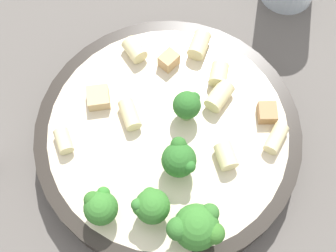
% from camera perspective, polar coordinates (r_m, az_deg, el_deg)
% --- Properties ---
extents(ground_plane, '(2.00, 2.00, 0.00)m').
position_cam_1_polar(ground_plane, '(0.47, 0.00, -2.20)').
color(ground_plane, '#5B5651').
extents(pasta_bowl, '(0.25, 0.25, 0.03)m').
position_cam_1_polar(pasta_bowl, '(0.45, 0.00, -1.25)').
color(pasta_bowl, '#28231E').
rests_on(pasta_bowl, ground_plane).
extents(broccoli_floret_0, '(0.03, 0.03, 0.04)m').
position_cam_1_polar(broccoli_floret_0, '(0.41, 1.40, -3.95)').
color(broccoli_floret_0, '#84AD60').
rests_on(broccoli_floret_0, pasta_bowl).
extents(broccoli_floret_1, '(0.03, 0.03, 0.04)m').
position_cam_1_polar(broccoli_floret_1, '(0.39, -2.09, -9.70)').
color(broccoli_floret_1, '#9EC175').
rests_on(broccoli_floret_1, pasta_bowl).
extents(broccoli_floret_2, '(0.04, 0.05, 0.04)m').
position_cam_1_polar(broccoli_floret_2, '(0.39, 3.50, -12.21)').
color(broccoli_floret_2, '#9EC175').
rests_on(broccoli_floret_2, pasta_bowl).
extents(broccoli_floret_3, '(0.03, 0.03, 0.03)m').
position_cam_1_polar(broccoli_floret_3, '(0.43, 2.43, 2.47)').
color(broccoli_floret_3, '#84AD60').
rests_on(broccoli_floret_3, pasta_bowl).
extents(broccoli_floret_4, '(0.03, 0.03, 0.04)m').
position_cam_1_polar(broccoli_floret_4, '(0.40, -8.27, -9.70)').
color(broccoli_floret_4, '#9EC175').
rests_on(broccoli_floret_4, pasta_bowl).
extents(rigatoni_0, '(0.03, 0.03, 0.02)m').
position_cam_1_polar(rigatoni_0, '(0.43, 7.09, -3.66)').
color(rigatoni_0, beige).
rests_on(rigatoni_0, pasta_bowl).
extents(rigatoni_1, '(0.02, 0.03, 0.01)m').
position_cam_1_polar(rigatoni_1, '(0.44, 13.05, -1.48)').
color(rigatoni_1, beige).
rests_on(rigatoni_1, pasta_bowl).
extents(rigatoni_2, '(0.03, 0.03, 0.02)m').
position_cam_1_polar(rigatoni_2, '(0.46, 6.21, 6.31)').
color(rigatoni_2, beige).
rests_on(rigatoni_2, pasta_bowl).
extents(rigatoni_3, '(0.03, 0.02, 0.02)m').
position_cam_1_polar(rigatoni_3, '(0.44, -4.69, 1.41)').
color(rigatoni_3, beige).
rests_on(rigatoni_3, pasta_bowl).
extents(rigatoni_4, '(0.03, 0.02, 0.02)m').
position_cam_1_polar(rigatoni_4, '(0.48, -4.10, 9.25)').
color(rigatoni_4, beige).
rests_on(rigatoni_4, pasta_bowl).
extents(rigatoni_5, '(0.03, 0.02, 0.01)m').
position_cam_1_polar(rigatoni_5, '(0.44, -12.62, -1.79)').
color(rigatoni_5, beige).
rests_on(rigatoni_5, pasta_bowl).
extents(rigatoni_6, '(0.02, 0.03, 0.02)m').
position_cam_1_polar(rigatoni_6, '(0.45, 6.28, 3.65)').
color(rigatoni_6, beige).
rests_on(rigatoni_6, pasta_bowl).
extents(rigatoni_7, '(0.03, 0.03, 0.02)m').
position_cam_1_polar(rigatoni_7, '(0.48, 3.80, 9.83)').
color(rigatoni_7, beige).
rests_on(rigatoni_7, pasta_bowl).
extents(chicken_chunk_0, '(0.03, 0.03, 0.01)m').
position_cam_1_polar(chicken_chunk_0, '(0.45, 11.99, 1.60)').
color(chicken_chunk_0, '#A87A4C').
rests_on(chicken_chunk_0, pasta_bowl).
extents(chicken_chunk_1, '(0.02, 0.02, 0.01)m').
position_cam_1_polar(chicken_chunk_1, '(0.47, 0.10, 8.03)').
color(chicken_chunk_1, tan).
rests_on(chicken_chunk_1, pasta_bowl).
extents(chicken_chunk_2, '(0.03, 0.03, 0.01)m').
position_cam_1_polar(chicken_chunk_2, '(0.45, -8.49, 3.44)').
color(chicken_chunk_2, tan).
rests_on(chicken_chunk_2, pasta_bowl).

